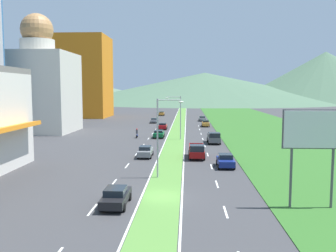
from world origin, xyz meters
TOP-DOWN VIEW (x-y plane):
  - ground_plane at (0.00, 0.00)m, footprint 600.00×600.00m
  - grass_median at (0.00, 60.00)m, footprint 3.20×240.00m
  - grass_verge_right at (20.60, 60.00)m, footprint 24.00×240.00m
  - lane_dash_left_2 at (-5.10, -3.58)m, footprint 0.16×2.80m
  - lane_dash_left_3 at (-5.10, 4.63)m, footprint 0.16×2.80m
  - lane_dash_left_4 at (-5.10, 12.84)m, footprint 0.16×2.80m
  - lane_dash_left_5 at (-5.10, 21.05)m, footprint 0.16×2.80m
  - lane_dash_left_6 at (-5.10, 29.26)m, footprint 0.16×2.80m
  - lane_dash_left_7 at (-5.10, 37.47)m, footprint 0.16×2.80m
  - lane_dash_left_8 at (-5.10, 45.68)m, footprint 0.16×2.80m
  - lane_dash_left_9 at (-5.10, 53.89)m, footprint 0.16×2.80m
  - lane_dash_left_10 at (-5.10, 62.10)m, footprint 0.16×2.80m
  - lane_dash_right_2 at (5.10, -3.58)m, footprint 0.16×2.80m
  - lane_dash_right_3 at (5.10, 4.63)m, footprint 0.16×2.80m
  - lane_dash_right_4 at (5.10, 12.84)m, footprint 0.16×2.80m
  - lane_dash_right_5 at (5.10, 21.05)m, footprint 0.16×2.80m
  - lane_dash_right_6 at (5.10, 29.26)m, footprint 0.16×2.80m
  - lane_dash_right_7 at (5.10, 37.47)m, footprint 0.16×2.80m
  - lane_dash_right_8 at (5.10, 45.68)m, footprint 0.16×2.80m
  - lane_dash_right_9 at (5.10, 53.89)m, footprint 0.16×2.80m
  - lane_dash_right_10 at (5.10, 62.10)m, footprint 0.16×2.80m
  - edge_line_median_left at (-1.75, 60.00)m, footprint 0.16×240.00m
  - edge_line_median_right at (1.75, 60.00)m, footprint 0.16×240.00m
  - domed_building at (-29.99, 47.67)m, footprint 14.71×14.71m
  - midrise_colored at (-32.64, 91.45)m, footprint 16.81×16.81m
  - hill_far_left at (-100.78, 257.93)m, footprint 175.97×175.97m
  - hill_far_center at (15.54, 253.21)m, footprint 208.35×208.35m
  - hill_far_right at (102.29, 243.99)m, footprint 129.90×129.90m
  - street_lamp_near at (-0.58, 6.93)m, footprint 2.78×0.36m
  - street_lamp_mid at (0.60, 36.57)m, footprint 2.87×0.28m
  - billboard_roadside at (11.80, -2.34)m, footprint 4.69×0.28m
  - car_0 at (-7.01, 70.46)m, footprint 1.88×4.67m
  - car_1 at (6.60, 76.99)m, footprint 2.02×4.19m
  - car_2 at (-3.27, 39.15)m, footprint 2.03×4.58m
  - car_3 at (-3.53, 18.70)m, footprint 1.90×4.56m
  - car_4 at (6.75, 12.65)m, footprint 2.02×4.09m
  - car_5 at (6.78, 61.10)m, footprint 1.86×4.75m
  - car_6 at (-3.50, 53.90)m, footprint 1.99×4.47m
  - car_7 at (-6.91, 99.29)m, footprint 1.93×4.49m
  - car_8 at (-3.47, -2.54)m, footprint 1.97×4.65m
  - pickup_truck_0 at (6.76, 32.00)m, footprint 2.18×5.40m
  - pickup_truck_1 at (3.46, 18.06)m, footprint 2.18×5.40m
  - motorcycle_rider at (-7.43, 38.64)m, footprint 0.36×2.00m

SIDE VIEW (x-z plane):
  - ground_plane at x=0.00m, z-range 0.00..0.00m
  - lane_dash_left_2 at x=-5.10m, z-range 0.00..0.01m
  - lane_dash_left_3 at x=-5.10m, z-range 0.00..0.01m
  - lane_dash_left_4 at x=-5.10m, z-range 0.00..0.01m
  - lane_dash_left_5 at x=-5.10m, z-range 0.00..0.01m
  - lane_dash_left_6 at x=-5.10m, z-range 0.00..0.01m
  - lane_dash_left_7 at x=-5.10m, z-range 0.00..0.01m
  - lane_dash_left_8 at x=-5.10m, z-range 0.00..0.01m
  - lane_dash_left_9 at x=-5.10m, z-range 0.00..0.01m
  - lane_dash_left_10 at x=-5.10m, z-range 0.00..0.01m
  - lane_dash_right_2 at x=5.10m, z-range 0.00..0.01m
  - lane_dash_right_3 at x=5.10m, z-range 0.00..0.01m
  - lane_dash_right_4 at x=5.10m, z-range 0.00..0.01m
  - lane_dash_right_5 at x=5.10m, z-range 0.00..0.01m
  - lane_dash_right_6 at x=5.10m, z-range 0.00..0.01m
  - lane_dash_right_7 at x=5.10m, z-range 0.00..0.01m
  - lane_dash_right_8 at x=5.10m, z-range 0.00..0.01m
  - lane_dash_right_9 at x=5.10m, z-range 0.00..0.01m
  - lane_dash_right_10 at x=5.10m, z-range 0.00..0.01m
  - edge_line_median_left at x=-1.75m, z-range 0.00..0.01m
  - edge_line_median_right at x=1.75m, z-range 0.00..0.01m
  - grass_median at x=0.00m, z-range 0.00..0.06m
  - grass_verge_right at x=20.60m, z-range 0.00..0.06m
  - car_0 at x=-7.01m, z-range 0.03..1.38m
  - car_1 at x=6.60m, z-range 0.03..1.45m
  - motorcycle_rider at x=-7.43m, z-range -0.15..1.65m
  - car_2 at x=-3.27m, z-range 0.03..1.46m
  - car_8 at x=-3.47m, z-range 0.01..1.52m
  - car_6 at x=-3.50m, z-range 0.02..1.52m
  - car_7 at x=-6.91m, z-range 0.03..1.51m
  - car_3 at x=-3.53m, z-range 0.02..1.55m
  - car_4 at x=6.75m, z-range 0.00..1.57m
  - car_5 at x=6.78m, z-range 0.00..1.61m
  - pickup_truck_0 at x=6.76m, z-range -0.02..1.98m
  - pickup_truck_1 at x=3.46m, z-range -0.02..1.98m
  - street_lamp_mid at x=0.60m, z-range 0.67..8.69m
  - street_lamp_near at x=-0.58m, z-range 0.66..8.96m
  - billboard_roadside at x=11.80m, z-range 1.93..9.64m
  - domed_building at x=-29.99m, z-range -2.74..22.61m
  - hill_far_left at x=-100.78m, z-range 0.00..20.35m
  - hill_far_center at x=15.54m, z-range 0.00..22.06m
  - midrise_colored at x=-32.64m, z-range 0.00..26.82m
  - hill_far_right at x=102.29m, z-range 0.00..36.51m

